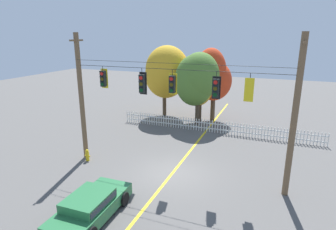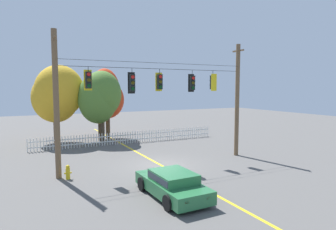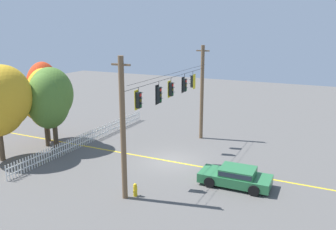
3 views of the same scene
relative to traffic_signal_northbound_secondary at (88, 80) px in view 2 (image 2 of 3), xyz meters
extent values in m
plane|color=#565451|center=(4.29, -0.01, -5.20)|extent=(80.00, 80.00, 0.00)
cube|color=gold|center=(4.29, -0.01, -5.20)|extent=(0.16, 36.00, 0.01)
cylinder|color=brown|center=(-1.68, -0.01, -1.31)|extent=(0.29, 0.29, 7.78)
cylinder|color=brown|center=(10.26, -0.01, -1.31)|extent=(0.29, 0.29, 7.78)
cube|color=brown|center=(-1.68, -0.01, 2.13)|extent=(0.10, 1.10, 0.10)
cube|color=brown|center=(10.26, -0.01, 2.13)|extent=(0.10, 1.10, 0.10)
cylinder|color=black|center=(4.29, -0.01, 0.72)|extent=(11.74, 0.02, 0.02)
cylinder|color=black|center=(4.29, -0.26, 1.05)|extent=(11.74, 0.02, 0.02)
cylinder|color=black|center=(0.00, -0.01, 0.58)|extent=(0.03, 0.03, 0.27)
cube|color=yellow|center=(0.00, 0.12, 0.00)|extent=(0.43, 0.02, 1.12)
cube|color=black|center=(0.00, -0.01, 0.00)|extent=(0.30, 0.24, 0.91)
cylinder|color=red|center=(0.00, -0.14, 0.30)|extent=(0.20, 0.03, 0.20)
cube|color=black|center=(0.00, -0.19, 0.41)|extent=(0.22, 0.12, 0.06)
cylinder|color=#463B09|center=(0.00, -0.14, 0.00)|extent=(0.20, 0.03, 0.20)
cube|color=black|center=(0.00, -0.19, 0.11)|extent=(0.22, 0.12, 0.06)
cylinder|color=#073513|center=(0.00, -0.14, -0.31)|extent=(0.20, 0.03, 0.20)
cube|color=black|center=(0.00, -0.19, -0.19)|extent=(0.22, 0.12, 0.06)
cylinder|color=black|center=(2.50, -0.01, 0.54)|extent=(0.03, 0.03, 0.35)
cube|color=black|center=(2.50, 0.12, -0.14)|extent=(0.43, 0.02, 1.24)
cube|color=black|center=(2.50, -0.01, -0.14)|extent=(0.30, 0.24, 1.00)
cylinder|color=red|center=(2.50, -0.14, 0.20)|extent=(0.20, 0.03, 0.20)
cube|color=black|center=(2.50, -0.19, 0.31)|extent=(0.22, 0.12, 0.06)
cylinder|color=#463B09|center=(2.50, -0.14, -0.14)|extent=(0.20, 0.03, 0.20)
cube|color=black|center=(2.50, -0.19, -0.02)|extent=(0.22, 0.12, 0.06)
cylinder|color=#073513|center=(2.50, -0.14, -0.47)|extent=(0.20, 0.03, 0.20)
cube|color=black|center=(2.50, -0.19, -0.36)|extent=(0.22, 0.12, 0.06)
cylinder|color=black|center=(4.26, -0.01, 0.55)|extent=(0.03, 0.03, 0.33)
cube|color=yellow|center=(4.26, 0.12, -0.06)|extent=(0.43, 0.02, 1.12)
cube|color=black|center=(4.26, -0.01, -0.06)|extent=(0.30, 0.24, 0.91)
cylinder|color=red|center=(4.26, -0.14, 0.24)|extent=(0.20, 0.03, 0.20)
cube|color=black|center=(4.26, -0.19, 0.36)|extent=(0.22, 0.12, 0.06)
cylinder|color=#463B09|center=(4.26, -0.14, -0.06)|extent=(0.20, 0.03, 0.20)
cube|color=black|center=(4.26, -0.19, 0.05)|extent=(0.22, 0.12, 0.06)
cylinder|color=#073513|center=(4.26, -0.14, -0.36)|extent=(0.20, 0.03, 0.20)
cube|color=black|center=(4.26, -0.19, -0.25)|extent=(0.22, 0.12, 0.06)
cylinder|color=black|center=(6.56, -0.01, 0.53)|extent=(0.03, 0.03, 0.37)
cube|color=black|center=(6.56, 0.12, -0.11)|extent=(0.43, 0.02, 1.15)
cube|color=black|center=(6.56, -0.01, -0.11)|extent=(0.30, 0.24, 0.92)
cylinder|color=red|center=(6.56, -0.14, 0.20)|extent=(0.20, 0.03, 0.20)
cube|color=black|center=(6.56, -0.19, 0.31)|extent=(0.22, 0.12, 0.06)
cylinder|color=#463B09|center=(6.56, -0.14, -0.11)|extent=(0.20, 0.03, 0.20)
cube|color=black|center=(6.56, -0.19, 0.00)|extent=(0.22, 0.12, 0.06)
cylinder|color=#073513|center=(6.56, -0.14, -0.42)|extent=(0.20, 0.03, 0.20)
cube|color=black|center=(6.56, -0.19, -0.30)|extent=(0.22, 0.12, 0.06)
cylinder|color=black|center=(8.17, -0.01, 0.56)|extent=(0.03, 0.03, 0.33)
cube|color=yellow|center=(8.17, -0.14, -0.06)|extent=(0.43, 0.02, 1.13)
cube|color=black|center=(8.17, -0.01, -0.06)|extent=(0.30, 0.24, 0.91)
cylinder|color=red|center=(8.17, 0.13, 0.24)|extent=(0.20, 0.03, 0.20)
cube|color=black|center=(8.17, 0.17, 0.36)|extent=(0.22, 0.12, 0.06)
cylinder|color=#463B09|center=(8.17, 0.13, -0.06)|extent=(0.20, 0.03, 0.20)
cube|color=black|center=(8.17, 0.17, 0.05)|extent=(0.22, 0.12, 0.06)
cylinder|color=#073513|center=(8.17, 0.13, -0.37)|extent=(0.20, 0.03, 0.20)
cube|color=black|center=(8.17, 0.17, -0.25)|extent=(0.22, 0.12, 0.06)
cube|color=silver|center=(-3.00, 7.69, -4.69)|extent=(0.06, 0.04, 1.02)
cube|color=silver|center=(-2.78, 7.69, -4.69)|extent=(0.06, 0.04, 1.02)
cube|color=silver|center=(-2.55, 7.69, -4.69)|extent=(0.06, 0.04, 1.02)
cube|color=silver|center=(-2.33, 7.69, -4.69)|extent=(0.06, 0.04, 1.02)
cube|color=silver|center=(-2.10, 7.69, -4.69)|extent=(0.06, 0.04, 1.02)
cube|color=silver|center=(-1.88, 7.69, -4.69)|extent=(0.06, 0.04, 1.02)
cube|color=silver|center=(-1.66, 7.69, -4.69)|extent=(0.06, 0.04, 1.02)
cube|color=silver|center=(-1.43, 7.69, -4.69)|extent=(0.06, 0.04, 1.02)
cube|color=silver|center=(-1.21, 7.69, -4.69)|extent=(0.06, 0.04, 1.02)
cube|color=silver|center=(-0.99, 7.69, -4.69)|extent=(0.06, 0.04, 1.02)
cube|color=silver|center=(-0.76, 7.69, -4.69)|extent=(0.06, 0.04, 1.02)
cube|color=silver|center=(-0.54, 7.69, -4.69)|extent=(0.06, 0.04, 1.02)
cube|color=silver|center=(-0.31, 7.69, -4.69)|extent=(0.06, 0.04, 1.02)
cube|color=silver|center=(-0.09, 7.69, -4.69)|extent=(0.06, 0.04, 1.02)
cube|color=silver|center=(0.13, 7.69, -4.69)|extent=(0.06, 0.04, 1.02)
cube|color=silver|center=(0.36, 7.69, -4.69)|extent=(0.06, 0.04, 1.02)
cube|color=silver|center=(0.58, 7.69, -4.69)|extent=(0.06, 0.04, 1.02)
cube|color=silver|center=(0.81, 7.69, -4.69)|extent=(0.06, 0.04, 1.02)
cube|color=silver|center=(1.03, 7.69, -4.69)|extent=(0.06, 0.04, 1.02)
cube|color=silver|center=(1.25, 7.69, -4.69)|extent=(0.06, 0.04, 1.02)
cube|color=silver|center=(1.48, 7.69, -4.69)|extent=(0.06, 0.04, 1.02)
cube|color=silver|center=(1.70, 7.69, -4.69)|extent=(0.06, 0.04, 1.02)
cube|color=silver|center=(1.92, 7.69, -4.69)|extent=(0.06, 0.04, 1.02)
cube|color=silver|center=(2.15, 7.69, -4.69)|extent=(0.06, 0.04, 1.02)
cube|color=silver|center=(2.37, 7.69, -4.69)|extent=(0.06, 0.04, 1.02)
cube|color=silver|center=(2.60, 7.69, -4.69)|extent=(0.06, 0.04, 1.02)
cube|color=silver|center=(2.82, 7.69, -4.69)|extent=(0.06, 0.04, 1.02)
cube|color=silver|center=(3.04, 7.69, -4.69)|extent=(0.06, 0.04, 1.02)
cube|color=silver|center=(3.27, 7.69, -4.69)|extent=(0.06, 0.04, 1.02)
cube|color=silver|center=(3.49, 7.69, -4.69)|extent=(0.06, 0.04, 1.02)
cube|color=silver|center=(3.72, 7.69, -4.69)|extent=(0.06, 0.04, 1.02)
cube|color=silver|center=(3.94, 7.69, -4.69)|extent=(0.06, 0.04, 1.02)
cube|color=silver|center=(4.16, 7.69, -4.69)|extent=(0.06, 0.04, 1.02)
cube|color=silver|center=(4.39, 7.69, -4.69)|extent=(0.06, 0.04, 1.02)
cube|color=silver|center=(4.61, 7.69, -4.69)|extent=(0.06, 0.04, 1.02)
cube|color=silver|center=(4.84, 7.69, -4.69)|extent=(0.06, 0.04, 1.02)
cube|color=silver|center=(5.06, 7.69, -4.69)|extent=(0.06, 0.04, 1.02)
cube|color=silver|center=(5.28, 7.69, -4.69)|extent=(0.06, 0.04, 1.02)
cube|color=silver|center=(5.51, 7.69, -4.69)|extent=(0.06, 0.04, 1.02)
cube|color=silver|center=(5.73, 7.69, -4.69)|extent=(0.06, 0.04, 1.02)
cube|color=silver|center=(5.95, 7.69, -4.69)|extent=(0.06, 0.04, 1.02)
cube|color=silver|center=(6.18, 7.69, -4.69)|extent=(0.06, 0.04, 1.02)
cube|color=silver|center=(6.40, 7.69, -4.69)|extent=(0.06, 0.04, 1.02)
cube|color=silver|center=(6.63, 7.69, -4.69)|extent=(0.06, 0.04, 1.02)
cube|color=silver|center=(6.85, 7.69, -4.69)|extent=(0.06, 0.04, 1.02)
cube|color=silver|center=(7.07, 7.69, -4.69)|extent=(0.06, 0.04, 1.02)
cube|color=silver|center=(7.30, 7.69, -4.69)|extent=(0.06, 0.04, 1.02)
cube|color=silver|center=(7.52, 7.69, -4.69)|extent=(0.06, 0.04, 1.02)
cube|color=silver|center=(7.75, 7.69, -4.69)|extent=(0.06, 0.04, 1.02)
cube|color=silver|center=(7.97, 7.69, -4.69)|extent=(0.06, 0.04, 1.02)
cube|color=silver|center=(8.19, 7.69, -4.69)|extent=(0.06, 0.04, 1.02)
cube|color=silver|center=(8.42, 7.69, -4.69)|extent=(0.06, 0.04, 1.02)
cube|color=silver|center=(8.64, 7.69, -4.69)|extent=(0.06, 0.04, 1.02)
cube|color=silver|center=(8.86, 7.69, -4.69)|extent=(0.06, 0.04, 1.02)
cube|color=silver|center=(9.09, 7.69, -4.69)|extent=(0.06, 0.04, 1.02)
cube|color=silver|center=(9.31, 7.69, -4.69)|extent=(0.06, 0.04, 1.02)
cube|color=silver|center=(9.54, 7.69, -4.69)|extent=(0.06, 0.04, 1.02)
cube|color=silver|center=(9.76, 7.69, -4.69)|extent=(0.06, 0.04, 1.02)
cube|color=silver|center=(9.98, 7.69, -4.69)|extent=(0.06, 0.04, 1.02)
cube|color=silver|center=(10.21, 7.69, -4.69)|extent=(0.06, 0.04, 1.02)
cube|color=silver|center=(10.43, 7.69, -4.69)|extent=(0.06, 0.04, 1.02)
cube|color=silver|center=(10.66, 7.69, -4.69)|extent=(0.06, 0.04, 1.02)
cube|color=silver|center=(10.88, 7.69, -4.69)|extent=(0.06, 0.04, 1.02)
cube|color=silver|center=(11.10, 7.69, -4.69)|extent=(0.06, 0.04, 1.02)
cube|color=silver|center=(11.33, 7.69, -4.69)|extent=(0.06, 0.04, 1.02)
cube|color=silver|center=(11.55, 7.69, -4.69)|extent=(0.06, 0.04, 1.02)
cube|color=silver|center=(11.77, 7.69, -4.69)|extent=(0.06, 0.04, 1.02)
cube|color=silver|center=(12.00, 7.69, -4.69)|extent=(0.06, 0.04, 1.02)
cube|color=silver|center=(12.22, 7.69, -4.69)|extent=(0.06, 0.04, 1.02)
cube|color=silver|center=(12.45, 7.69, -4.69)|extent=(0.06, 0.04, 1.02)
cube|color=silver|center=(12.67, 7.69, -4.69)|extent=(0.06, 0.04, 1.02)
cube|color=silver|center=(12.89, 7.69, -4.69)|extent=(0.06, 0.04, 1.02)
cube|color=silver|center=(13.12, 7.69, -4.69)|extent=(0.06, 0.04, 1.02)
cube|color=silver|center=(5.06, 7.72, -4.90)|extent=(16.12, 0.03, 0.08)
cube|color=silver|center=(5.06, 7.72, -4.47)|extent=(16.12, 0.03, 0.08)
cylinder|color=brown|center=(-0.65, 10.86, -3.84)|extent=(0.36, 0.36, 2.72)
ellipsoid|color=gold|center=(-0.56, 11.01, -1.26)|extent=(3.96, 3.78, 4.35)
ellipsoid|color=gold|center=(-0.26, 10.63, -0.71)|extent=(4.13, 3.55, 4.49)
cylinder|color=#473828|center=(3.07, 10.24, -3.94)|extent=(0.32, 0.32, 2.52)
ellipsoid|color=gold|center=(2.97, 10.05, -1.32)|extent=(2.83, 2.79, 4.64)
ellipsoid|color=gold|center=(2.73, 10.39, -1.33)|extent=(2.87, 2.80, 3.28)
cylinder|color=#473828|center=(3.08, 9.36, -3.90)|extent=(0.37, 0.37, 2.61)
ellipsoid|color=#4C752D|center=(2.73, 9.40, -1.34)|extent=(3.41, 2.92, 4.40)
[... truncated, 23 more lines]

